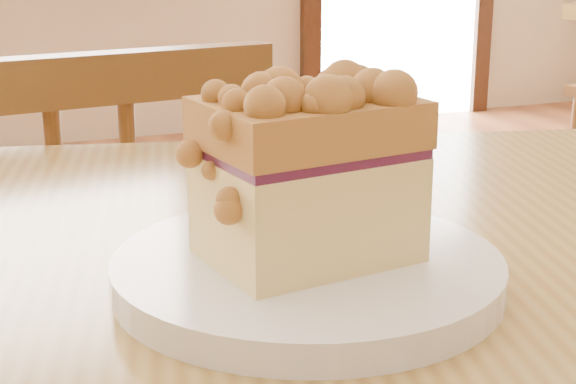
{
  "coord_description": "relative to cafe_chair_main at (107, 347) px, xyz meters",
  "views": [
    {
      "loc": [
        0.11,
        -0.09,
        0.94
      ],
      "look_at": [
        0.28,
        0.36,
        0.8
      ],
      "focal_mm": 55.0,
      "sensor_mm": 36.0,
      "label": 1
    }
  ],
  "objects": [
    {
      "name": "cafe_chair_main",
      "position": [
        0.0,
        0.0,
        0.0
      ],
      "size": [
        0.42,
        0.42,
        0.83
      ],
      "rotation": [
        0.0,
        0.0,
        3.27
      ],
      "color": "brown",
      "rests_on": "ground"
    },
    {
      "name": "plate",
      "position": [
        0.02,
        -0.64,
        0.34
      ],
      "size": [
        0.22,
        0.22,
        0.02
      ],
      "color": "white",
      "rests_on": "cafe_table_main"
    },
    {
      "name": "cake_slice",
      "position": [
        0.02,
        -0.64,
        0.4
      ],
      "size": [
        0.13,
        0.1,
        0.11
      ],
      "rotation": [
        0.0,
        0.0,
        0.15
      ],
      "color": "#FEED8F",
      "rests_on": "plate"
    }
  ]
}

